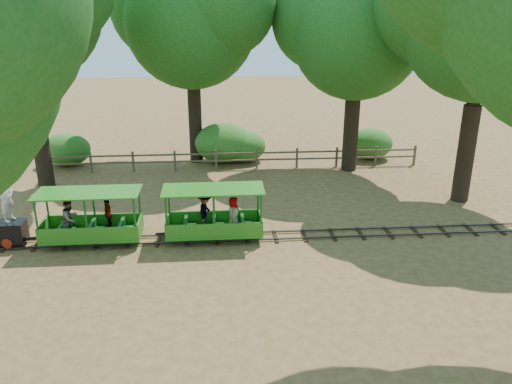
{
  "coord_description": "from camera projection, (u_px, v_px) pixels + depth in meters",
  "views": [
    {
      "loc": [
        -0.92,
        -15.54,
        7.37
      ],
      "look_at": [
        0.36,
        0.5,
        1.5
      ],
      "focal_mm": 35.0,
      "sensor_mm": 36.0,
      "label": 1
    }
  ],
  "objects": [
    {
      "name": "ground",
      "position": [
        247.0,
        238.0,
        17.15
      ],
      "size": [
        90.0,
        90.0,
        0.0
      ],
      "primitive_type": "plane",
      "color": "#996F41",
      "rests_on": "ground"
    },
    {
      "name": "oak_e",
      "position": [
        485.0,
        10.0,
        18.17
      ],
      "size": [
        7.63,
        6.72,
        10.15
      ],
      "color": "#2D2116",
      "rests_on": "ground"
    },
    {
      "name": "shrub_mid_w",
      "position": [
        223.0,
        143.0,
        25.47
      ],
      "size": [
        2.93,
        2.25,
        2.03
      ],
      "primitive_type": "ellipsoid",
      "color": "#2D6B1E",
      "rests_on": "ground"
    },
    {
      "name": "shrub_west",
      "position": [
        66.0,
        149.0,
        24.94
      ],
      "size": [
        2.39,
        1.84,
        1.66
      ],
      "primitive_type": "ellipsoid",
      "color": "#2D6B1E",
      "rests_on": "ground"
    },
    {
      "name": "oak_ne",
      "position": [
        357.0,
        25.0,
        22.35
      ],
      "size": [
        7.56,
        6.65,
        9.46
      ],
      "color": "#2D2116",
      "rests_on": "ground"
    },
    {
      "name": "track",
      "position": [
        247.0,
        236.0,
        17.13
      ],
      "size": [
        22.0,
        1.0,
        0.1
      ],
      "color": "#3F3D3A",
      "rests_on": "ground"
    },
    {
      "name": "carriage_front",
      "position": [
        88.0,
        222.0,
        16.5
      ],
      "size": [
        3.36,
        1.42,
        1.75
      ],
      "color": "#2A7A1A",
      "rests_on": "track"
    },
    {
      "name": "oak_nc",
      "position": [
        190.0,
        14.0,
        23.51
      ],
      "size": [
        7.88,
        6.94,
        10.03
      ],
      "color": "#2D2116",
      "rests_on": "ground"
    },
    {
      "name": "carriage_rear",
      "position": [
        215.0,
        217.0,
        16.81
      ],
      "size": [
        3.36,
        1.37,
        1.75
      ],
      "color": "#2A7A1A",
      "rests_on": "track"
    },
    {
      "name": "fence",
      "position": [
        236.0,
        158.0,
        24.44
      ],
      "size": [
        18.1,
        0.1,
        1.0
      ],
      "color": "brown",
      "rests_on": "ground"
    },
    {
      "name": "shrub_east",
      "position": [
        370.0,
        144.0,
        26.11
      ],
      "size": [
        2.35,
        1.81,
        1.63
      ],
      "primitive_type": "ellipsoid",
      "color": "#2D6B1E",
      "rests_on": "ground"
    },
    {
      "name": "shrub_mid_e",
      "position": [
        243.0,
        146.0,
        25.61
      ],
      "size": [
        2.32,
        1.79,
        1.61
      ],
      "primitive_type": "ellipsoid",
      "color": "#2D6B1E",
      "rests_on": "ground"
    }
  ]
}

